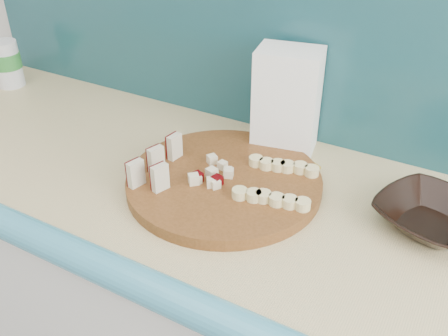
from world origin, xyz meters
TOP-DOWN VIEW (x-y plane):
  - backsplash at (0.10, 1.79)m, footprint 2.20×0.02m
  - cutting_board at (-0.09, 1.50)m, footprint 0.48×0.48m
  - apple_wedges at (-0.21, 1.44)m, footprint 0.07×0.16m
  - apple_chunks at (-0.11, 1.50)m, footprint 0.07×0.07m
  - banana_slices at (0.02, 1.53)m, footprint 0.17×0.17m
  - brown_bowl at (0.31, 1.57)m, footprint 0.25×0.25m
  - flour_bag at (-0.04, 1.71)m, footprint 0.15×0.12m
  - canister at (-0.88, 1.65)m, footprint 0.08×0.08m
  - banana_peel at (-0.06, 1.70)m, footprint 0.20×0.17m

SIDE VIEW (x-z plane):
  - banana_peel at x=-0.06m, z-range 0.91..0.92m
  - cutting_board at x=-0.09m, z-range 0.91..0.93m
  - brown_bowl at x=0.31m, z-range 0.91..0.96m
  - banana_slices at x=0.02m, z-range 0.93..0.95m
  - apple_chunks at x=-0.11m, z-range 0.93..0.95m
  - apple_wedges at x=-0.21m, z-range 0.93..0.99m
  - canister at x=-0.88m, z-range 0.91..1.04m
  - flour_bag at x=-0.04m, z-range 0.91..1.15m
  - backsplash at x=0.10m, z-range 0.91..1.41m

